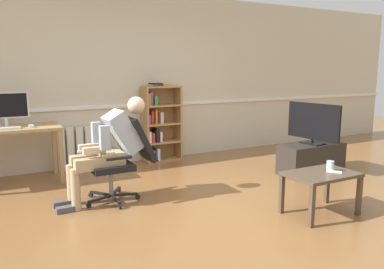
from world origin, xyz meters
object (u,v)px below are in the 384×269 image
imac_monitor (5,107)px  tv_stand (311,158)px  person_seated (108,146)px  keyboard (3,129)px  spare_remote (334,172)px  computer_desk (3,136)px  bookshelf (159,124)px  coffee_table (321,179)px  radiator (84,147)px  office_chair (123,155)px  computer_mouse (31,126)px  tv_screen (313,123)px  drinking_glass (330,166)px

imac_monitor → tv_stand: (3.89, -1.54, -0.80)m
imac_monitor → person_seated: 1.68m
keyboard → spare_remote: 3.94m
computer_desk → bookshelf: bookshelf is taller
computer_desk → coffee_table: size_ratio=1.92×
radiator → coffee_table: size_ratio=1.07×
office_chair → tv_stand: size_ratio=0.98×
imac_monitor → computer_mouse: imac_monitor is taller
computer_desk → bookshelf: size_ratio=1.09×
bookshelf → tv_screen: (1.64, -1.75, 0.13)m
computer_desk → tv_stand: 4.23m
computer_desk → imac_monitor: 0.37m
computer_desk → tv_stand: bearing=-20.3°
tv_stand → person_seated: bearing=175.8°
bookshelf → drinking_glass: bearing=-77.6°
keyboard → computer_mouse: bearing=3.5°
coffee_table → keyboard: bearing=138.2°
bookshelf → office_chair: (-1.11, -1.54, -0.09)m
keyboard → office_chair: size_ratio=0.43×
imac_monitor → radiator: (1.05, 0.31, -0.70)m
drinking_glass → keyboard: bearing=139.4°
computer_mouse → coffee_table: size_ratio=0.14×
imac_monitor → keyboard: size_ratio=1.39×
computer_desk → spare_remote: computer_desk is taller
computer_desk → computer_mouse: (0.33, -0.12, 0.12)m
person_seated → spare_remote: (1.93, -1.48, -0.19)m
imac_monitor → person_seated: (0.96, -1.33, -0.37)m
imac_monitor → bookshelf: size_ratio=0.45×
radiator → spare_remote: radiator is taller
tv_screen → drinking_glass: size_ratio=7.79×
radiator → person_seated: person_seated is taller
computer_mouse → tv_screen: 3.85m
person_seated → tv_stand: bearing=84.8°
office_chair → coffee_table: 2.18m
keyboard → coffee_table: bearing=-41.8°
drinking_glass → person_seated: bearing=143.6°
person_seated → radiator: bearing=176.0°
bookshelf → spare_remote: 3.09m
computer_desk → tv_screen: 4.20m
computer_desk → radiator: 1.22m
imac_monitor → radiator: bearing=16.6°
imac_monitor → tv_screen: size_ratio=0.66×
computer_mouse → keyboard: bearing=-176.5°
keyboard → radiator: size_ratio=0.53×
drinking_glass → bookshelf: bearing=102.4°
radiator → tv_screen: size_ratio=0.90×
office_chair → drinking_glass: office_chair is taller
computer_desk → coffee_table: computer_desk is taller
imac_monitor → keyboard: imac_monitor is taller
keyboard → office_chair: office_chair is taller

